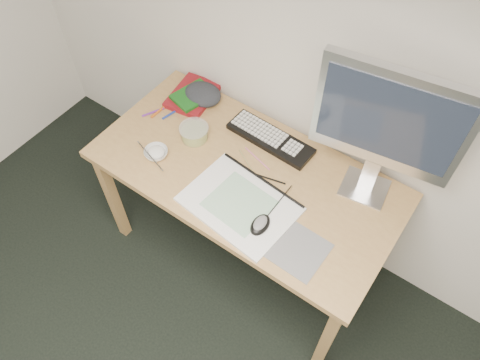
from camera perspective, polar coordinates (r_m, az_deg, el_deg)
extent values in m
plane|color=silver|center=(1.91, 10.26, 16.87)|extent=(3.60, 0.00, 3.60)
cube|color=tan|center=(2.58, -15.24, -2.05)|extent=(0.05, 0.05, 0.71)
cube|color=tan|center=(2.20, 10.57, -18.55)|extent=(0.05, 0.05, 0.71)
cube|color=tan|center=(2.82, -6.80, 6.15)|extent=(0.05, 0.05, 0.71)
cube|color=tan|center=(2.47, 17.32, -7.08)|extent=(0.05, 0.05, 0.71)
cube|color=tan|center=(2.11, 0.68, 0.64)|extent=(1.40, 0.70, 0.03)
cube|color=slate|center=(1.90, 6.83, -8.30)|extent=(0.24, 0.22, 0.00)
cube|color=white|center=(1.99, -0.07, -2.95)|extent=(0.49, 0.37, 0.01)
cube|color=black|center=(2.21, 3.73, 5.05)|extent=(0.43, 0.16, 0.03)
cube|color=silver|center=(2.11, 14.93, -0.90)|extent=(0.22, 0.20, 0.01)
cube|color=silver|center=(2.04, 15.47, 0.62)|extent=(0.07, 0.03, 0.18)
cube|color=silver|center=(1.80, 17.75, 6.95)|extent=(0.56, 0.12, 0.46)
cube|color=black|center=(1.79, 17.84, 7.19)|extent=(0.50, 0.08, 0.36)
ellipsoid|color=black|center=(1.91, 2.49, -5.28)|extent=(0.08, 0.12, 0.04)
imported|color=white|center=(2.18, -10.18, 3.25)|extent=(0.12, 0.12, 0.03)
cylinder|color=#ADADAF|center=(2.15, -10.90, 2.90)|extent=(0.20, 0.08, 0.02)
cylinder|color=#E2B94F|center=(2.22, -5.60, 5.77)|extent=(0.16, 0.16, 0.07)
cube|color=maroon|center=(2.42, -5.76, 10.23)|extent=(0.24, 0.29, 0.03)
cube|color=#165B18|center=(2.39, -5.71, 10.23)|extent=(0.19, 0.23, 0.02)
ellipsoid|color=#222529|center=(2.39, -4.56, 10.37)|extent=(0.19, 0.17, 0.07)
cylinder|color=pink|center=(2.14, 2.11, 2.64)|extent=(0.17, 0.05, 0.01)
cylinder|color=tan|center=(2.13, 0.85, 2.22)|extent=(0.14, 0.08, 0.01)
cylinder|color=black|center=(2.08, 3.01, 0.35)|extent=(0.19, 0.05, 0.01)
cylinder|color=#1C369A|center=(2.36, -8.28, 8.08)|extent=(0.04, 0.12, 0.01)
cylinder|color=#C75C17|center=(2.38, -9.65, 8.45)|extent=(0.02, 0.13, 0.01)
cylinder|color=#682893|center=(2.38, -10.56, 8.14)|extent=(0.06, 0.11, 0.01)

